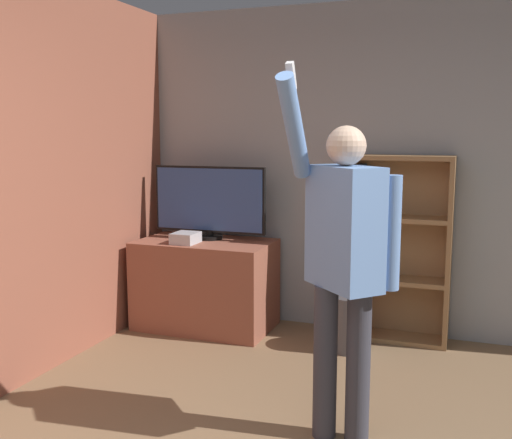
{
  "coord_description": "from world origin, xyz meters",
  "views": [
    {
      "loc": [
        0.7,
        -1.96,
        1.67
      ],
      "look_at": [
        -0.68,
        1.78,
        1.08
      ],
      "focal_mm": 42.0,
      "sensor_mm": 36.0,
      "label": 1
    }
  ],
  "objects_px": {
    "bookshelf": "(381,247)",
    "waste_bin": "(351,323)",
    "television": "(209,202)",
    "person": "(344,254)",
    "game_console": "(186,238)"
  },
  "relations": [
    {
      "from": "person",
      "to": "waste_bin",
      "type": "bearing_deg",
      "value": 142.39
    },
    {
      "from": "television",
      "to": "bookshelf",
      "type": "relative_size",
      "value": 0.68
    },
    {
      "from": "television",
      "to": "game_console",
      "type": "xyz_separation_m",
      "value": [
        -0.1,
        -0.26,
        -0.28
      ]
    },
    {
      "from": "bookshelf",
      "to": "waste_bin",
      "type": "relative_size",
      "value": 3.46
    },
    {
      "from": "television",
      "to": "person",
      "type": "distance_m",
      "value": 2.17
    },
    {
      "from": "bookshelf",
      "to": "person",
      "type": "height_order",
      "value": "person"
    },
    {
      "from": "bookshelf",
      "to": "waste_bin",
      "type": "height_order",
      "value": "bookshelf"
    },
    {
      "from": "television",
      "to": "bookshelf",
      "type": "distance_m",
      "value": 1.48
    },
    {
      "from": "person",
      "to": "waste_bin",
      "type": "relative_size",
      "value": 4.67
    },
    {
      "from": "person",
      "to": "game_console",
      "type": "bearing_deg",
      "value": -176.17
    },
    {
      "from": "television",
      "to": "waste_bin",
      "type": "relative_size",
      "value": 2.34
    },
    {
      "from": "bookshelf",
      "to": "person",
      "type": "bearing_deg",
      "value": -88.14
    },
    {
      "from": "television",
      "to": "person",
      "type": "xyz_separation_m",
      "value": [
        1.49,
        -1.58,
        -0.04
      ]
    },
    {
      "from": "game_console",
      "to": "waste_bin",
      "type": "distance_m",
      "value": 1.5
    },
    {
      "from": "television",
      "to": "bookshelf",
      "type": "xyz_separation_m",
      "value": [
        1.44,
        0.15,
        -0.33
      ]
    }
  ]
}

